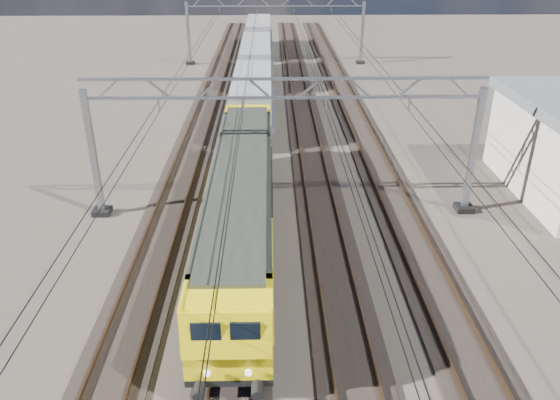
{
  "coord_description": "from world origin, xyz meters",
  "views": [
    {
      "loc": [
        -0.72,
        -21.44,
        13.21
      ],
      "look_at": [
        -0.28,
        0.57,
        2.4
      ],
      "focal_mm": 35.0,
      "sensor_mm": 36.0,
      "label": 1
    }
  ],
  "objects_px": {
    "catenary_gantry_far": "(276,28)",
    "locomotive": "(242,200)",
    "hopper_wagon_third": "(258,33)",
    "hopper_wagon_mid": "(256,57)",
    "catenary_gantry_mid": "(284,142)",
    "hopper_wagon_lead": "(252,97)"
  },
  "relations": [
    {
      "from": "catenary_gantry_far",
      "to": "locomotive",
      "type": "relative_size",
      "value": 0.94
    },
    {
      "from": "catenary_gantry_far",
      "to": "hopper_wagon_third",
      "type": "distance_m",
      "value": 7.33
    },
    {
      "from": "locomotive",
      "to": "hopper_wagon_mid",
      "type": "height_order",
      "value": "locomotive"
    },
    {
      "from": "locomotive",
      "to": "catenary_gantry_mid",
      "type": "bearing_deg",
      "value": 58.39
    },
    {
      "from": "hopper_wagon_third",
      "to": "catenary_gantry_far",
      "type": "bearing_deg",
      "value": -73.71
    },
    {
      "from": "catenary_gantry_far",
      "to": "hopper_wagon_third",
      "type": "height_order",
      "value": "catenary_gantry_far"
    },
    {
      "from": "catenary_gantry_far",
      "to": "hopper_wagon_third",
      "type": "xyz_separation_m",
      "value": [
        -2.0,
        6.85,
        -1.67
      ]
    },
    {
      "from": "catenary_gantry_mid",
      "to": "hopper_wagon_third",
      "type": "relative_size",
      "value": 1.53
    },
    {
      "from": "hopper_wagon_mid",
      "to": "hopper_wagon_third",
      "type": "relative_size",
      "value": 1.0
    },
    {
      "from": "hopper_wagon_third",
      "to": "hopper_wagon_lead",
      "type": "bearing_deg",
      "value": -90.0
    },
    {
      "from": "locomotive",
      "to": "hopper_wagon_lead",
      "type": "height_order",
      "value": "locomotive"
    },
    {
      "from": "catenary_gantry_mid",
      "to": "catenary_gantry_far",
      "type": "distance_m",
      "value": 36.0
    },
    {
      "from": "catenary_gantry_far",
      "to": "hopper_wagon_lead",
      "type": "relative_size",
      "value": 1.53
    },
    {
      "from": "catenary_gantry_far",
      "to": "hopper_wagon_mid",
      "type": "height_order",
      "value": "catenary_gantry_far"
    },
    {
      "from": "catenary_gantry_mid",
      "to": "hopper_wagon_lead",
      "type": "xyz_separation_m",
      "value": [
        -2.0,
        14.45,
        -1.67
      ]
    },
    {
      "from": "hopper_wagon_mid",
      "to": "catenary_gantry_far",
      "type": "bearing_deg",
      "value": 74.78
    },
    {
      "from": "catenary_gantry_far",
      "to": "locomotive",
      "type": "distance_m",
      "value": 39.33
    },
    {
      "from": "locomotive",
      "to": "hopper_wagon_lead",
      "type": "distance_m",
      "value": 17.7
    },
    {
      "from": "catenary_gantry_far",
      "to": "hopper_wagon_third",
      "type": "relative_size",
      "value": 1.53
    },
    {
      "from": "catenary_gantry_far",
      "to": "hopper_wagon_mid",
      "type": "relative_size",
      "value": 1.53
    },
    {
      "from": "catenary_gantry_mid",
      "to": "hopper_wagon_lead",
      "type": "relative_size",
      "value": 1.53
    },
    {
      "from": "hopper_wagon_lead",
      "to": "hopper_wagon_third",
      "type": "xyz_separation_m",
      "value": [
        0.0,
        28.4,
        0.0
      ]
    }
  ]
}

